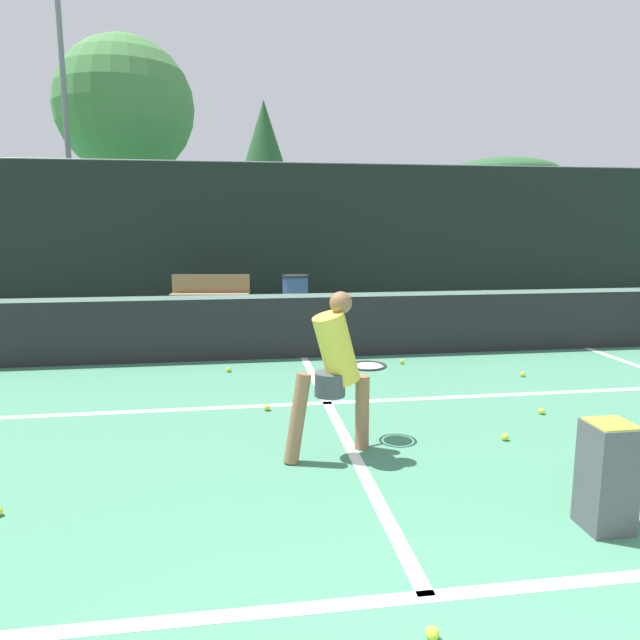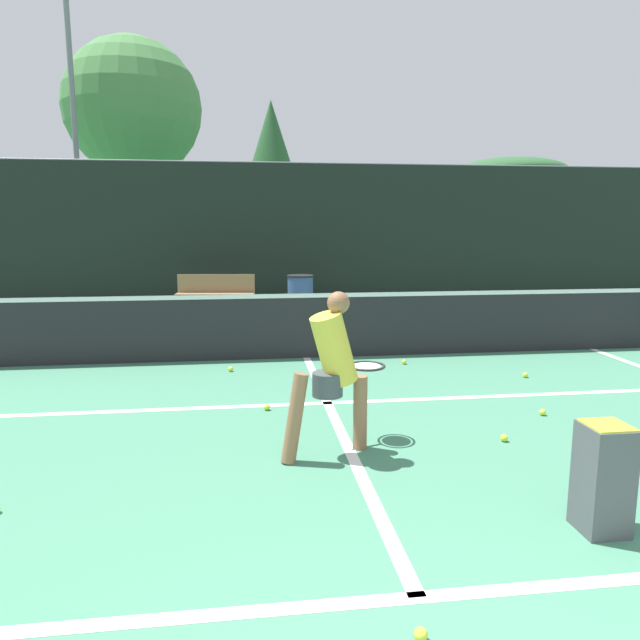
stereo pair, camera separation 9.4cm
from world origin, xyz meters
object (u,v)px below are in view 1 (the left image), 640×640
at_px(trash_bin, 295,293).
at_px(parked_car, 272,268).
at_px(player_practicing, 335,367).
at_px(ball_hopper, 607,474).
at_px(courtside_bench, 210,293).

bearing_deg(trash_bin, parked_car, 92.84).
relative_size(trash_bin, parked_car, 0.18).
distance_m(player_practicing, trash_bin, 8.07).
distance_m(player_practicing, parked_car, 12.68).
bearing_deg(parked_car, trash_bin, -87.16).
bearing_deg(ball_hopper, courtside_bench, 106.97).
relative_size(courtside_bench, parked_car, 0.38).
xyz_separation_m(ball_hopper, parked_car, (-1.24, 14.12, 0.26)).
bearing_deg(player_practicing, parked_car, 69.50).
relative_size(player_practicing, trash_bin, 1.70).
xyz_separation_m(trash_bin, parked_car, (-0.23, 4.62, 0.21)).
height_order(courtside_bench, trash_bin, courtside_bench).
height_order(player_practicing, courtside_bench, player_practicing).
distance_m(courtside_bench, parked_car, 4.99).
relative_size(player_practicing, courtside_bench, 0.81).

